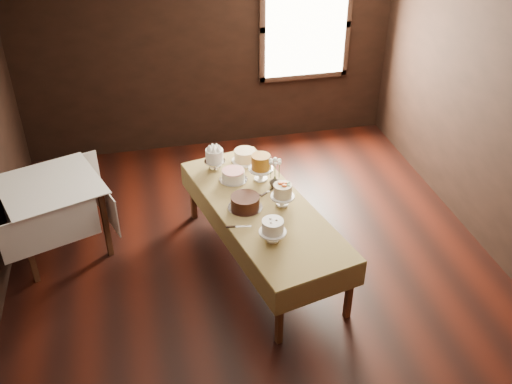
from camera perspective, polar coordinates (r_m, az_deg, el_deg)
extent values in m
cube|color=black|center=(5.93, 0.43, -8.72)|extent=(5.00, 6.00, 0.01)
cube|color=beige|center=(4.55, 0.59, 18.38)|extent=(5.00, 6.00, 0.01)
cube|color=black|center=(7.78, -4.71, 14.00)|extent=(5.00, 0.02, 2.80)
cube|color=#FFEABF|center=(7.94, 4.97, 15.91)|extent=(1.10, 0.05, 1.30)
cube|color=#442413|center=(5.13, 2.31, -12.17)|extent=(0.07, 0.07, 0.64)
cube|color=#442413|center=(6.64, -6.25, -0.25)|extent=(0.07, 0.07, 0.64)
cube|color=#442413|center=(5.42, 9.20, -9.63)|extent=(0.07, 0.07, 0.64)
cube|color=#442413|center=(6.87, -0.59, 1.22)|extent=(0.07, 0.07, 0.64)
cube|color=#442413|center=(5.74, 0.66, -1.69)|extent=(1.32, 2.36, 0.04)
cube|color=tan|center=(5.73, 0.66, -1.48)|extent=(1.39, 2.43, 0.01)
cube|color=#442413|center=(6.10, -21.48, -5.45)|extent=(0.07, 0.07, 0.76)
cube|color=#442413|center=(6.75, -23.08, -1.83)|extent=(0.07, 0.07, 0.76)
cube|color=#442413|center=(6.21, -14.61, -3.21)|extent=(0.07, 0.07, 0.76)
cube|color=#442413|center=(6.85, -16.84, 0.14)|extent=(0.07, 0.07, 0.76)
cube|color=#442413|center=(6.25, -19.69, 0.49)|extent=(1.13, 1.13, 0.04)
cube|color=white|center=(6.23, -19.73, 0.69)|extent=(1.23, 1.23, 0.01)
cylinder|color=silver|center=(6.32, -4.09, 2.77)|extent=(0.23, 0.23, 0.11)
cylinder|color=white|center=(6.26, -4.13, 3.74)|extent=(0.21, 0.21, 0.13)
cylinder|color=white|center=(6.47, -1.12, 3.11)|extent=(0.29, 0.29, 0.01)
cylinder|color=beige|center=(6.43, -1.13, 3.64)|extent=(0.28, 0.28, 0.13)
cylinder|color=silver|center=(6.13, -2.25, 1.22)|extent=(0.30, 0.30, 0.01)
cylinder|color=white|center=(6.10, -2.26, 1.67)|extent=(0.33, 0.33, 0.10)
cylinder|color=white|center=(6.10, 0.48, 1.85)|extent=(0.27, 0.27, 0.15)
cylinder|color=#A26417|center=(6.03, 0.49, 3.08)|extent=(0.26, 0.26, 0.16)
cylinder|color=silver|center=(5.70, -1.07, -1.53)|extent=(0.34, 0.34, 0.01)
cylinder|color=#37160B|center=(5.66, -1.08, -0.98)|extent=(0.40, 0.40, 0.12)
cylinder|color=white|center=(5.72, 2.62, -0.78)|extent=(0.24, 0.24, 0.12)
cylinder|color=beige|center=(5.65, 2.65, 0.25)|extent=(0.26, 0.26, 0.13)
cylinder|color=white|center=(5.26, 1.65, -4.30)|extent=(0.25, 0.25, 0.12)
cylinder|color=white|center=(5.19, 1.67, -3.29)|extent=(0.21, 0.21, 0.12)
cube|color=silver|center=(5.50, 2.30, -3.08)|extent=(0.18, 0.19, 0.01)
cube|color=silver|center=(5.95, -0.84, 0.11)|extent=(0.19, 0.18, 0.01)
cube|color=silver|center=(5.97, 1.53, 0.24)|extent=(0.21, 0.16, 0.01)
cube|color=silver|center=(5.45, -1.24, -3.41)|extent=(0.24, 0.06, 0.01)
imported|color=#2D2823|center=(6.00, 1.87, 1.04)|extent=(0.16, 0.16, 0.12)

